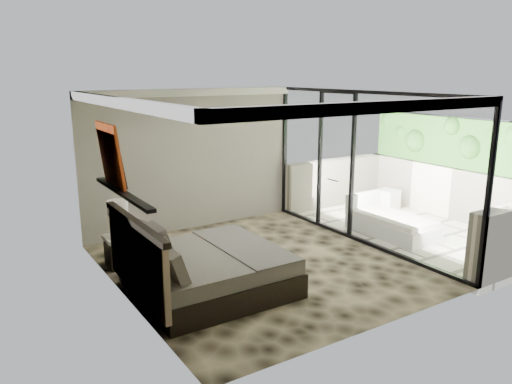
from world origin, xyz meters
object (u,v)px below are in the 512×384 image
nightstand (121,253)px  lounger (390,223)px  table_lamp (118,214)px  bed (202,269)px  ottoman (387,199)px

nightstand → lounger: 5.14m
table_lamp → bed: bearing=-65.7°
nightstand → ottoman: nightstand is taller
bed → nightstand: size_ratio=4.62×
nightstand → table_lamp: table_lamp is taller
nightstand → table_lamp: 0.68m
bed → nightstand: bed is taller
table_lamp → nightstand: bearing=71.3°
lounger → ottoman: bearing=43.9°
bed → lounger: (4.31, 0.42, -0.14)m
nightstand → table_lamp: (-0.02, -0.05, 0.67)m
bed → table_lamp: bed is taller
nightstand → table_lamp: bearing=-113.7°
lounger → table_lamp: bearing=166.4°
bed → ottoman: (5.69, 1.79, -0.13)m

